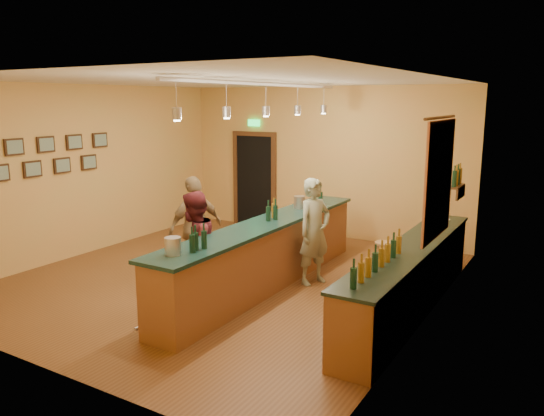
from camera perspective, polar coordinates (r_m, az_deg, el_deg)
The scene contains 17 objects.
floor at distance 8.91m, azimuth -4.69°, elevation -7.56°, with size 7.00×7.00×0.00m, color brown.
ceiling at distance 8.42m, azimuth -5.06°, elevation 13.48°, with size 6.50×7.00×0.02m, color silver.
wall_back at distance 11.52m, azimuth 5.36°, elevation 4.96°, with size 6.50×0.02×3.20m, color #E19C54.
wall_front at distance 6.08m, azimuth -24.44°, elevation -1.91°, with size 6.50×0.02×3.20m, color #E19C54.
wall_left at distance 10.73m, azimuth -19.16°, elevation 3.89°, with size 0.02×7.00×3.20m, color #E19C54.
wall_right at distance 7.15m, azimuth 16.81°, elevation 0.52°, with size 0.02×7.00×3.20m, color #E19C54.
doorway at distance 12.38m, azimuth -1.86°, elevation 3.25°, with size 1.15×0.09×2.48m.
tapestry at distance 7.50m, azimuth 17.53°, elevation 2.90°, with size 0.03×1.40×1.60m, color maroon.
bottle_shelf at distance 8.99m, azimuth 19.34°, elevation 2.94°, with size 0.17×0.55×0.54m.
picture_grid at distance 10.20m, azimuth -22.36°, elevation 5.28°, with size 0.06×2.20×0.70m, color #382111, non-canonical shape.
back_counter at distance 7.67m, azimuth 14.62°, elevation -7.25°, with size 0.60×4.55×1.27m.
tasting_bar at distance 8.33m, azimuth -0.64°, elevation -4.49°, with size 0.73×5.10×1.38m.
pendant_track at distance 8.01m, azimuth -0.67°, elevation 12.07°, with size 0.11×4.60×0.50m.
bartender at distance 8.46m, azimuth 4.58°, elevation -2.54°, with size 0.62×0.41×1.71m, color gray.
customer_a at distance 7.73m, azimuth -8.36°, elevation -4.25°, with size 0.80×0.62×1.64m, color #59191E.
customer_b at distance 8.81m, azimuth -8.22°, elevation -2.08°, with size 1.00×0.42×1.70m, color #997A51.
bar_stool at distance 8.83m, azimuth 12.00°, elevation -4.54°, with size 0.31×0.31×0.65m.
Camera 1 is at (4.92, -6.83, 2.90)m, focal length 35.00 mm.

